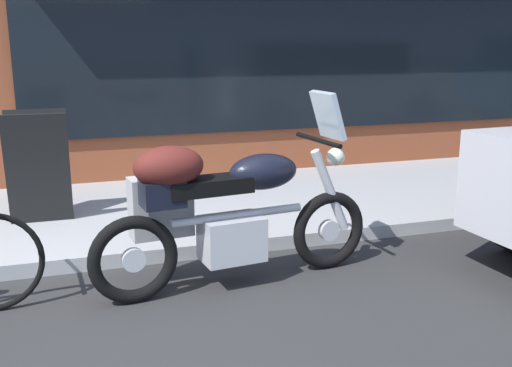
# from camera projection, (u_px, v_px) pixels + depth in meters

# --- Properties ---
(ground_plane) EXTENTS (80.00, 80.00, 0.00)m
(ground_plane) POSITION_uv_depth(u_px,v_px,m) (147.00, 355.00, 3.37)
(ground_plane) COLOR #2F2F2F
(touring_motorcycle) EXTENTS (2.15, 0.63, 1.39)m
(touring_motorcycle) POSITION_uv_depth(u_px,v_px,m) (219.00, 207.00, 4.20)
(touring_motorcycle) COLOR black
(touring_motorcycle) RESTS_ON ground_plane
(sandwich_board_sign) EXTENTS (0.55, 0.43, 1.01)m
(sandwich_board_sign) POSITION_uv_depth(u_px,v_px,m) (38.00, 167.00, 5.36)
(sandwich_board_sign) COLOR black
(sandwich_board_sign) RESTS_ON sidewalk_curb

